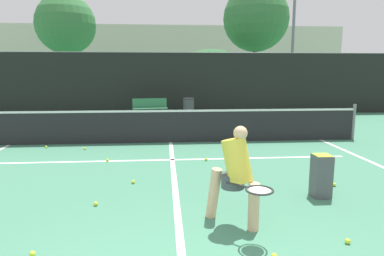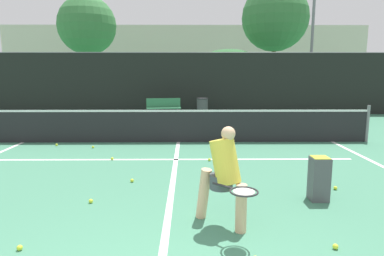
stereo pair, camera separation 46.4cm
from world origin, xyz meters
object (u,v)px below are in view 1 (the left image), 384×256
object	(u,v)px
parked_car	(139,97)
player_practicing	(236,173)
ball_hopper	(321,175)
trash_bin	(189,108)
courtside_bench	(150,108)

from	to	relation	value
parked_car	player_practicing	bearing A→B (deg)	-81.07
ball_hopper	parked_car	bearing A→B (deg)	105.89
parked_car	trash_bin	bearing A→B (deg)	-57.76
courtside_bench	trash_bin	world-z (taller)	trash_bin
player_practicing	ball_hopper	bearing A→B (deg)	71.38
trash_bin	courtside_bench	bearing A→B (deg)	-174.35
courtside_bench	parked_car	distance (m)	4.16
player_practicing	ball_hopper	size ratio (longest dim) A/B	1.92
ball_hopper	parked_car	size ratio (longest dim) A/B	0.15
player_practicing	ball_hopper	xyz separation A→B (m)	(1.62, 0.91, -0.35)
ball_hopper	courtside_bench	size ratio (longest dim) A/B	0.47
player_practicing	parked_car	xyz separation A→B (m)	(-2.31, 14.73, -0.11)
ball_hopper	trash_bin	bearing A→B (deg)	98.42
trash_bin	parked_car	xyz separation A→B (m)	(-2.47, 3.91, 0.18)
player_practicing	trash_bin	xyz separation A→B (m)	(0.15, 10.82, -0.29)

